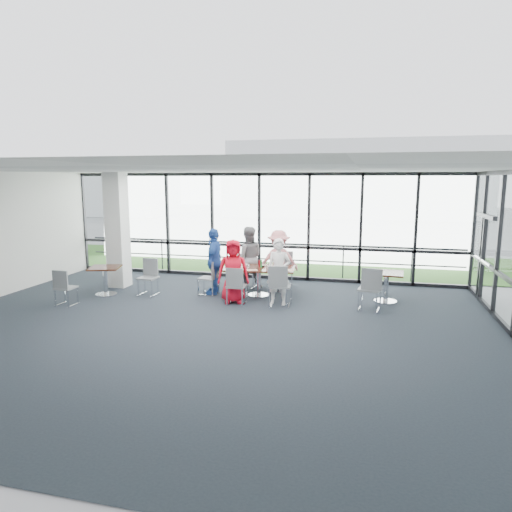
% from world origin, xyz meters
% --- Properties ---
extents(floor, '(12.00, 10.00, 0.02)m').
position_xyz_m(floor, '(0.00, 0.00, -0.01)').
color(floor, '#1F252D').
rests_on(floor, ground).
extents(ceiling, '(12.00, 10.00, 0.04)m').
position_xyz_m(ceiling, '(0.00, 0.00, 3.20)').
color(ceiling, white).
rests_on(ceiling, ground).
extents(wall_front, '(12.00, 0.10, 3.20)m').
position_xyz_m(wall_front, '(0.00, -5.00, 1.60)').
color(wall_front, silver).
rests_on(wall_front, ground).
extents(curtain_wall_back, '(12.00, 0.10, 3.20)m').
position_xyz_m(curtain_wall_back, '(0.00, 5.00, 1.60)').
color(curtain_wall_back, white).
rests_on(curtain_wall_back, ground).
extents(exit_door, '(0.12, 1.60, 2.10)m').
position_xyz_m(exit_door, '(6.00, 3.75, 1.05)').
color(exit_door, black).
rests_on(exit_door, ground).
extents(structural_column, '(0.50, 0.50, 3.20)m').
position_xyz_m(structural_column, '(-3.60, 3.00, 1.60)').
color(structural_column, silver).
rests_on(structural_column, ground).
extents(apron, '(80.00, 70.00, 0.02)m').
position_xyz_m(apron, '(0.00, 10.00, -0.02)').
color(apron, slate).
rests_on(apron, ground).
extents(grass_strip, '(80.00, 5.00, 0.01)m').
position_xyz_m(grass_strip, '(0.00, 8.00, 0.01)').
color(grass_strip, '#335E20').
rests_on(grass_strip, ground).
extents(hangar_main, '(24.00, 10.00, 6.00)m').
position_xyz_m(hangar_main, '(4.00, 32.00, 3.00)').
color(hangar_main, silver).
rests_on(hangar_main, ground).
extents(hangar_aux, '(10.00, 6.00, 4.00)m').
position_xyz_m(hangar_aux, '(-18.00, 28.00, 2.00)').
color(hangar_aux, silver).
rests_on(hangar_aux, ground).
extents(guard_rail, '(12.00, 0.06, 0.06)m').
position_xyz_m(guard_rail, '(0.00, 5.60, 0.50)').
color(guard_rail, '#2D2D33').
rests_on(guard_rail, ground).
extents(main_table, '(1.95, 1.20, 0.75)m').
position_xyz_m(main_table, '(0.48, 2.90, 0.62)').
color(main_table, '#351610').
rests_on(main_table, ground).
extents(side_table_left, '(0.94, 0.94, 0.75)m').
position_xyz_m(side_table_left, '(-3.44, 2.02, 0.61)').
color(side_table_left, '#351610').
rests_on(side_table_left, ground).
extents(side_table_right, '(0.85, 0.85, 0.75)m').
position_xyz_m(side_table_right, '(3.69, 3.05, 0.62)').
color(side_table_right, '#351610').
rests_on(side_table_right, ground).
extents(diner_near_left, '(0.88, 0.70, 1.57)m').
position_xyz_m(diner_near_left, '(0.03, 2.11, 0.78)').
color(diner_near_left, red).
rests_on(diner_near_left, ground).
extents(diner_near_right, '(0.60, 0.45, 1.61)m').
position_xyz_m(diner_near_right, '(1.14, 2.20, 0.81)').
color(diner_near_right, white).
rests_on(diner_near_right, ground).
extents(diner_far_left, '(0.96, 0.75, 1.73)m').
position_xyz_m(diner_far_left, '(0.01, 3.62, 0.86)').
color(diner_far_left, gray).
rests_on(diner_far_left, ground).
extents(diner_far_right, '(1.16, 0.77, 1.64)m').
position_xyz_m(diner_far_right, '(0.85, 3.70, 0.82)').
color(diner_far_right, pink).
rests_on(diner_far_right, ground).
extents(diner_end, '(0.62, 1.05, 1.74)m').
position_xyz_m(diner_end, '(-0.71, 2.85, 0.87)').
color(diner_end, '#2652A7').
rests_on(diner_end, ground).
extents(chair_main_nl, '(0.45, 0.45, 0.90)m').
position_xyz_m(chair_main_nl, '(0.16, 1.97, 0.45)').
color(chair_main_nl, slate).
rests_on(chair_main_nl, ground).
extents(chair_main_nr, '(0.52, 0.52, 0.98)m').
position_xyz_m(chair_main_nr, '(1.22, 2.08, 0.49)').
color(chair_main_nr, slate).
rests_on(chair_main_nr, ground).
extents(chair_main_fl, '(0.47, 0.47, 0.90)m').
position_xyz_m(chair_main_fl, '(-0.03, 3.74, 0.45)').
color(chair_main_fl, slate).
rests_on(chair_main_fl, ground).
extents(chair_main_fr, '(0.55, 0.55, 0.97)m').
position_xyz_m(chair_main_fr, '(0.91, 3.95, 0.48)').
color(chair_main_fr, slate).
rests_on(chair_main_fr, ground).
extents(chair_main_end, '(0.46, 0.46, 0.87)m').
position_xyz_m(chair_main_end, '(-0.85, 2.73, 0.43)').
color(chair_main_end, slate).
rests_on(chair_main_end, ground).
extents(chair_spare_la, '(0.44, 0.44, 0.87)m').
position_xyz_m(chair_spare_la, '(-3.81, 0.89, 0.43)').
color(chair_spare_la, slate).
rests_on(chair_spare_la, ground).
extents(chair_spare_lb, '(0.48, 0.48, 0.92)m').
position_xyz_m(chair_spare_lb, '(-2.34, 2.25, 0.46)').
color(chair_spare_lb, slate).
rests_on(chair_spare_lb, ground).
extents(chair_spare_r, '(0.56, 0.56, 1.00)m').
position_xyz_m(chair_spare_r, '(3.28, 2.22, 0.50)').
color(chair_spare_r, slate).
rests_on(chair_spare_r, ground).
extents(plate_nl, '(0.27, 0.27, 0.01)m').
position_xyz_m(plate_nl, '(0.05, 2.49, 0.76)').
color(plate_nl, white).
rests_on(plate_nl, main_table).
extents(plate_nr, '(0.26, 0.26, 0.01)m').
position_xyz_m(plate_nr, '(1.08, 2.59, 0.76)').
color(plate_nr, white).
rests_on(plate_nr, main_table).
extents(plate_fl, '(0.24, 0.24, 0.01)m').
position_xyz_m(plate_fl, '(0.03, 3.17, 0.76)').
color(plate_fl, white).
rests_on(plate_fl, main_table).
extents(plate_fr, '(0.26, 0.26, 0.01)m').
position_xyz_m(plate_fr, '(0.95, 3.32, 0.76)').
color(plate_fr, white).
rests_on(plate_fr, main_table).
extents(plate_end, '(0.25, 0.25, 0.01)m').
position_xyz_m(plate_end, '(-0.28, 2.85, 0.76)').
color(plate_end, white).
rests_on(plate_end, main_table).
extents(tumbler_a, '(0.06, 0.06, 0.13)m').
position_xyz_m(tumbler_a, '(0.27, 2.64, 0.81)').
color(tumbler_a, white).
rests_on(tumbler_a, main_table).
extents(tumbler_b, '(0.07, 0.07, 0.13)m').
position_xyz_m(tumbler_b, '(0.74, 2.78, 0.82)').
color(tumbler_b, white).
rests_on(tumbler_b, main_table).
extents(tumbler_c, '(0.07, 0.07, 0.13)m').
position_xyz_m(tumbler_c, '(0.48, 3.12, 0.82)').
color(tumbler_c, white).
rests_on(tumbler_c, main_table).
extents(tumbler_d, '(0.07, 0.07, 0.14)m').
position_xyz_m(tumbler_d, '(-0.16, 2.69, 0.82)').
color(tumbler_d, white).
rests_on(tumbler_d, main_table).
extents(menu_a, '(0.36, 0.32, 0.00)m').
position_xyz_m(menu_a, '(0.38, 2.51, 0.75)').
color(menu_a, silver).
rests_on(menu_a, main_table).
extents(menu_b, '(0.38, 0.33, 0.00)m').
position_xyz_m(menu_b, '(1.29, 2.74, 0.75)').
color(menu_b, silver).
rests_on(menu_b, main_table).
extents(menu_c, '(0.34, 0.34, 0.00)m').
position_xyz_m(menu_c, '(0.62, 3.27, 0.75)').
color(menu_c, silver).
rests_on(menu_c, main_table).
extents(condiment_caddy, '(0.10, 0.07, 0.04)m').
position_xyz_m(condiment_caddy, '(0.57, 2.98, 0.77)').
color(condiment_caddy, black).
rests_on(condiment_caddy, main_table).
extents(ketchup_bottle, '(0.06, 0.06, 0.18)m').
position_xyz_m(ketchup_bottle, '(0.49, 2.95, 0.84)').
color(ketchup_bottle, '#A80916').
rests_on(ketchup_bottle, main_table).
extents(green_bottle, '(0.05, 0.05, 0.20)m').
position_xyz_m(green_bottle, '(0.54, 2.91, 0.85)').
color(green_bottle, '#1B7130').
rests_on(green_bottle, main_table).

